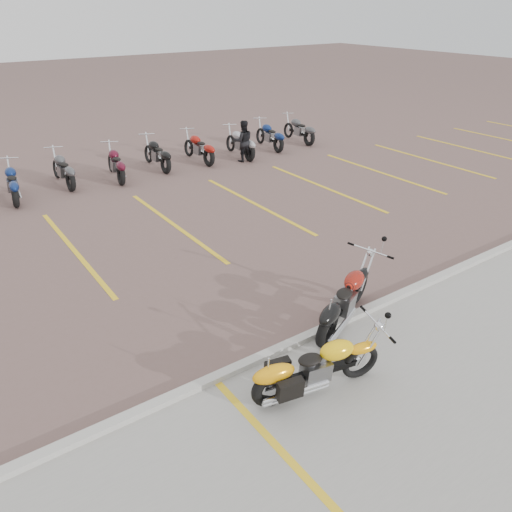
{
  "coord_description": "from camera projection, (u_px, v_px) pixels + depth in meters",
  "views": [
    {
      "loc": [
        -5.31,
        -7.42,
        5.41
      ],
      "look_at": [
        -0.09,
        0.02,
        0.75
      ],
      "focal_mm": 35.0,
      "sensor_mm": 36.0,
      "label": 1
    }
  ],
  "objects": [
    {
      "name": "parking_stripes",
      "position": [
        174.0,
        225.0,
        13.5
      ],
      "size": [
        38.0,
        5.5,
        0.01
      ],
      "primitive_type": null,
      "color": "gold",
      "rests_on": "ground"
    },
    {
      "name": "ground",
      "position": [
        260.0,
        287.0,
        10.59
      ],
      "size": [
        100.0,
        100.0,
        0.0
      ],
      "primitive_type": "plane",
      "color": "brown",
      "rests_on": "ground"
    },
    {
      "name": "yellow_cruiser",
      "position": [
        314.0,
        368.0,
        7.55
      ],
      "size": [
        2.16,
        0.58,
        0.9
      ],
      "rotation": [
        0.11,
        0.0,
        -0.21
      ],
      "color": "black",
      "rests_on": "ground"
    },
    {
      "name": "curb",
      "position": [
        323.0,
        330.0,
        9.11
      ],
      "size": [
        60.0,
        0.18,
        0.12
      ],
      "primitive_type": "cube",
      "color": "#ADAAA3",
      "rests_on": "ground"
    },
    {
      "name": "person_b",
      "position": [
        243.0,
        141.0,
        18.55
      ],
      "size": [
        0.91,
        0.82,
        1.53
      ],
      "primitive_type": "imported",
      "rotation": [
        0.0,
        0.0,
        2.75
      ],
      "color": "black",
      "rests_on": "ground"
    },
    {
      "name": "apron_stripe",
      "position": [
        320.0,
        493.0,
        6.13
      ],
      "size": [
        0.12,
        5.0,
        0.0
      ],
      "primitive_type": "cube",
      "color": "gold",
      "rests_on": "concrete_apron"
    },
    {
      "name": "concrete_apron",
      "position": [
        438.0,
        414.0,
        7.31
      ],
      "size": [
        60.0,
        5.0,
        0.01
      ],
      "primitive_type": "cube",
      "color": "#9E9B93",
      "rests_on": "ground"
    },
    {
      "name": "flame_cruiser",
      "position": [
        342.0,
        302.0,
        9.17
      ],
      "size": [
        2.15,
        1.08,
        0.95
      ],
      "rotation": [
        0.11,
        0.0,
        0.43
      ],
      "color": "black",
      "rests_on": "ground"
    },
    {
      "name": "bg_bike_row",
      "position": [
        113.0,
        162.0,
        16.89
      ],
      "size": [
        17.29,
        2.04,
        1.1
      ],
      "color": "black",
      "rests_on": "ground"
    }
  ]
}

